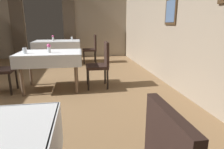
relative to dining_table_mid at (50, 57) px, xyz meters
name	(u,v)px	position (x,y,z in m)	size (l,w,h in m)	color
ground	(11,95)	(-0.72, -0.23, -0.65)	(10.08, 10.08, 0.00)	olive
wall_right	(179,12)	(2.48, -0.24, 0.85)	(0.16, 8.40, 3.00)	gray
wall_back	(44,17)	(-0.72, 3.94, 0.87)	(6.40, 0.27, 3.00)	gray
dining_table_mid	(50,57)	(0.00, 0.00, 0.00)	(1.19, 0.88, 0.75)	#7A604C
dining_table_far	(57,43)	(-0.15, 2.67, 0.01)	(1.45, 1.02, 0.75)	#7A604C
chair_mid_right	(101,62)	(0.98, -0.02, -0.14)	(0.44, 0.44, 0.93)	black
chair_far_right	(92,47)	(0.96, 2.62, -0.14)	(0.44, 0.44, 0.93)	black
flower_vase_mid	(49,48)	(0.00, -0.11, 0.19)	(0.07, 0.07, 0.17)	silver
glass_mid_b	(25,51)	(-0.42, -0.15, 0.15)	(0.08, 0.08, 0.11)	silver
flower_vase_far	(53,38)	(-0.26, 2.54, 0.20)	(0.07, 0.07, 0.19)	silver
glass_far_b	(72,38)	(0.30, 2.95, 0.15)	(0.06, 0.06, 0.11)	silver
plate_far_c	(53,40)	(-0.32, 2.92, 0.10)	(0.20, 0.20, 0.01)	white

